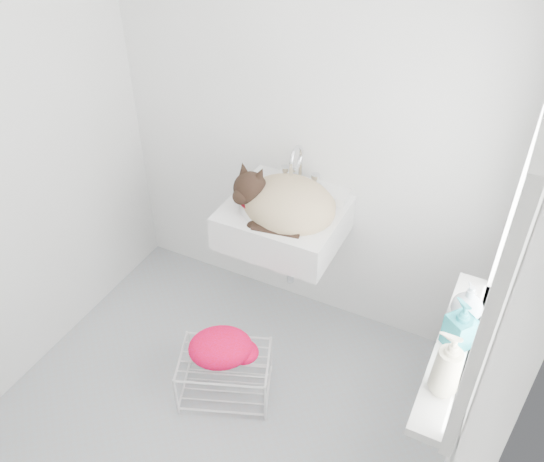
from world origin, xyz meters
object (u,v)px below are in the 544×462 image
at_px(sink, 284,208).
at_px(bottle_b, 455,344).
at_px(bottle_c, 464,317).
at_px(cat, 284,203).
at_px(wire_rack, 225,373).
at_px(bottle_a, 441,389).

relative_size(sink, bottle_b, 2.83).
xyz_separation_m(bottle_b, bottle_c, (0.00, 0.16, 0.00)).
bearing_deg(bottle_c, cat, 160.36).
distance_m(sink, wire_rack, 0.92).
height_order(cat, bottle_b, cat).
bearing_deg(bottle_b, wire_rack, -176.86).
xyz_separation_m(cat, bottle_c, (0.98, -0.35, -0.04)).
distance_m(wire_rack, bottle_c, 1.28).
bearing_deg(bottle_c, bottle_b, -90.00).
xyz_separation_m(bottle_a, bottle_b, (0.00, 0.24, 0.00)).
distance_m(bottle_a, bottle_b, 0.24).
bearing_deg(bottle_c, bottle_a, -90.00).
distance_m(cat, bottle_b, 1.11).
height_order(sink, bottle_b, sink).
distance_m(bottle_b, bottle_c, 0.16).
height_order(cat, bottle_a, cat).
bearing_deg(sink, bottle_a, -37.69).
bearing_deg(bottle_b, cat, 152.44).
bearing_deg(bottle_c, wire_rack, -168.11).
height_order(wire_rack, bottle_a, bottle_a).
bearing_deg(wire_rack, sink, 85.17).
height_order(bottle_a, bottle_c, bottle_a).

